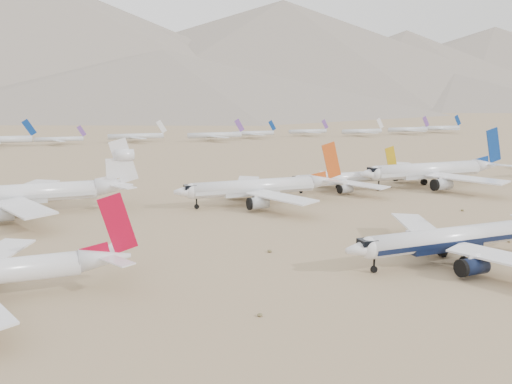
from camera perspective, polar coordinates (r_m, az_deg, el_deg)
ground at (r=112.64m, az=19.04°, el=-6.93°), size 7000.00×7000.00×0.00m
main_airliner at (r=110.12m, az=22.00°, el=-4.91°), size 49.93×48.77×17.62m
row2_navy_widebody at (r=198.99m, az=19.61°, el=2.34°), size 61.03×59.67×21.71m
row2_gold_tail at (r=182.79m, az=9.97°, el=1.54°), size 43.18×42.23×15.38m
row2_orange_tail at (r=156.59m, az=0.59°, el=0.55°), size 53.09×51.93×18.94m
row2_white_trijet at (r=156.84m, az=-24.71°, el=-0.12°), size 59.99×58.63×21.26m
distant_storage_row at (r=390.86m, az=-7.67°, el=6.48°), size 553.81×56.18×16.17m
mountain_range at (r=1742.46m, az=-16.78°, el=15.51°), size 7354.00×3024.00×470.00m
foothills at (r=1324.27m, az=6.07°, el=12.19°), size 4637.50×1395.00×155.00m
desert_scrub at (r=84.23m, az=17.65°, el=-12.70°), size 233.60×121.67×0.63m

